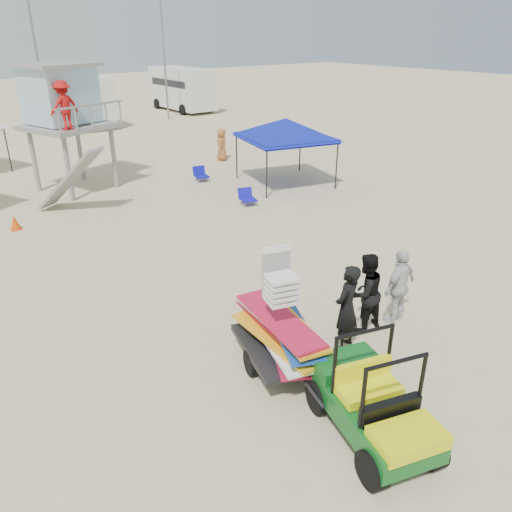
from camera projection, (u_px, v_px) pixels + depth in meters
ground at (330, 375)px, 9.61m from camera, size 140.00×140.00×0.00m
utility_cart at (375, 397)px, 7.81m from camera, size 1.76×2.54×1.76m
surf_trailer at (280, 327)px, 9.45m from camera, size 1.85×2.62×2.26m
man_left at (347, 308)px, 10.07m from camera, size 0.78×0.62×1.88m
man_mid at (365, 293)px, 10.74m from camera, size 0.93×0.76×1.80m
man_right at (399, 286)px, 11.04m from camera, size 1.07×0.52×1.76m
lifeguard_tower at (62, 100)px, 19.30m from camera, size 3.75×3.75×4.78m
canopy_blue at (286, 122)px, 20.42m from camera, size 4.01×4.01×3.15m
cone_near at (15, 223)px, 16.45m from camera, size 0.34×0.34×0.50m
beach_chair_b at (247, 197)px, 18.78m from camera, size 0.66×0.72×0.64m
beach_chair_c at (200, 174)px, 21.72m from camera, size 0.63×0.68×0.64m
rv_mid_right at (77, 98)px, 33.79m from camera, size 2.64×7.00×3.25m
rv_far_right at (182, 87)px, 39.87m from camera, size 2.64×6.60×3.25m
light_pole_left at (39, 68)px, 29.06m from camera, size 0.14×0.14×8.00m
light_pole_right at (164, 61)px, 35.14m from camera, size 0.14×0.14×8.00m
distant_beachgoers at (48, 164)px, 21.31m from camera, size 14.15×2.68×1.59m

